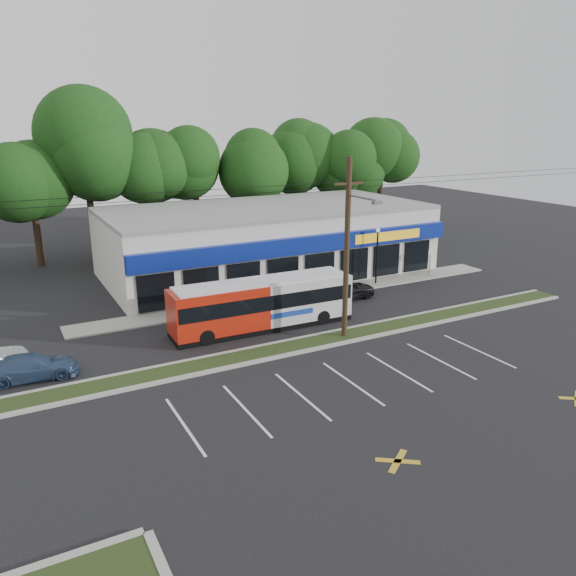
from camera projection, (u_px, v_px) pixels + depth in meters
The scene contains 15 objects.
ground at pixel (307, 353), 29.51m from camera, with size 120.00×120.00×0.00m, color black.
grass_strip at pixel (298, 346), 30.34m from camera, with size 40.00×1.60×0.12m, color #223214.
curb_south at pixel (306, 351), 29.62m from camera, with size 40.00×0.25×0.14m, color #9E9E93.
curb_north at pixel (290, 340), 31.05m from camera, with size 40.00×0.25×0.14m, color #9E9E93.
sidewalk at pixel (305, 294), 39.36m from camera, with size 32.00×2.20×0.10m, color #9E9E93.
strip_mall at pixel (267, 240), 44.68m from camera, with size 25.00×12.55×5.30m.
utility_pole at pixel (345, 244), 30.02m from camera, with size 50.00×2.77×10.00m.
lamp_post at pixel (377, 249), 41.15m from camera, with size 0.30×0.30×4.25m.
sign_post at pixel (430, 257), 43.54m from camera, with size 0.45×0.10×2.23m.
tree_line at pixel (203, 159), 50.87m from camera, with size 46.76×6.76×11.83m.
metrobus at pixel (263, 303), 32.69m from camera, with size 10.99×2.61×2.94m.
car_dark at pixel (345, 289), 38.17m from camera, with size 1.74×4.33×1.47m, color black.
car_blue at pixel (31, 367), 26.42m from camera, with size 1.70×4.19×1.21m, color navy.
pedestrian_a at pixel (293, 300), 35.45m from camera, with size 0.63×0.42×1.74m, color beige.
pedestrian_b at pixel (269, 293), 37.38m from camera, with size 0.72×0.56×1.49m, color beige.
Camera 1 is at (-13.75, -23.60, 11.75)m, focal length 35.00 mm.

